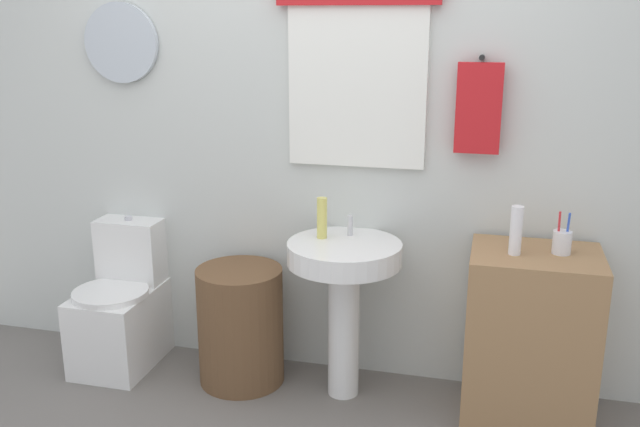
{
  "coord_description": "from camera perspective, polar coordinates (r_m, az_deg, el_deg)",
  "views": [
    {
      "loc": [
        0.83,
        -2.13,
        1.78
      ],
      "look_at": [
        0.08,
        0.8,
        0.92
      ],
      "focal_mm": 39.14,
      "sensor_mm": 36.0,
      "label": 1
    }
  ],
  "objects": [
    {
      "name": "wooden_cabinet",
      "position": [
        3.29,
        16.78,
        -9.67
      ],
      "size": [
        0.56,
        0.44,
        0.79
      ],
      "primitive_type": "cube",
      "color": "#9E754C",
      "rests_on": "ground_plane"
    },
    {
      "name": "faucet",
      "position": [
        3.31,
        2.47,
        -0.97
      ],
      "size": [
        0.03,
        0.03,
        0.1
      ],
      "primitive_type": "cylinder",
      "color": "silver",
      "rests_on": "pedestal_sink"
    },
    {
      "name": "toilet",
      "position": [
        3.83,
        -15.88,
        -7.58
      ],
      "size": [
        0.38,
        0.51,
        0.77
      ],
      "color": "white",
      "rests_on": "ground_plane"
    },
    {
      "name": "soap_bottle",
      "position": [
        3.25,
        0.16,
        -0.37
      ],
      "size": [
        0.05,
        0.05,
        0.19
      ],
      "primitive_type": "cylinder",
      "color": "#DBD166",
      "rests_on": "pedestal_sink"
    },
    {
      "name": "lotion_bottle",
      "position": [
        3.07,
        15.73,
        -1.34
      ],
      "size": [
        0.05,
        0.05,
        0.21
      ],
      "primitive_type": "cylinder",
      "color": "white",
      "rests_on": "wooden_cabinet"
    },
    {
      "name": "laundry_hamper",
      "position": [
        3.53,
        -6.5,
        -9.08
      ],
      "size": [
        0.42,
        0.42,
        0.59
      ],
      "primitive_type": "cylinder",
      "color": "brown",
      "rests_on": "ground_plane"
    },
    {
      "name": "pedestal_sink",
      "position": [
        3.27,
        1.99,
        -5.48
      ],
      "size": [
        0.53,
        0.53,
        0.77
      ],
      "color": "white",
      "rests_on": "ground_plane"
    },
    {
      "name": "back_wall",
      "position": [
        3.41,
        0.17,
        7.92
      ],
      "size": [
        4.4,
        0.18,
        2.6
      ],
      "color": "silver",
      "rests_on": "ground_plane"
    },
    {
      "name": "toothbrush_cup",
      "position": [
        3.16,
        19.17,
        -2.2
      ],
      "size": [
        0.08,
        0.08,
        0.19
      ],
      "color": "silver",
      "rests_on": "wooden_cabinet"
    }
  ]
}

